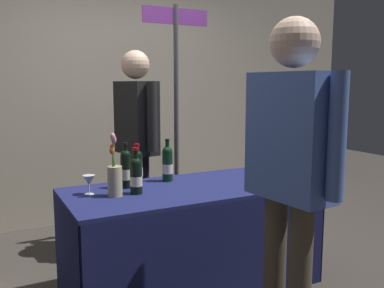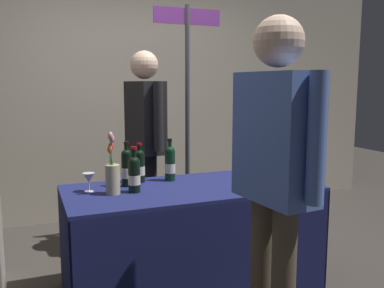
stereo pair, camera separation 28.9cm
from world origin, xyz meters
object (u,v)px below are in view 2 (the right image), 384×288
Objects in this scene: tasting_table at (192,216)px; vendor_presenter at (145,132)px; wine_glass_near_vendor at (89,178)px; booth_signpost at (187,97)px; flower_vase at (112,175)px; taster_foreground_right at (275,161)px; featured_wine_bottle at (170,163)px; display_bottle_0 at (140,165)px.

vendor_presenter reaches higher than tasting_table.
booth_signpost is at bearing 39.64° from wine_glass_near_vendor.
taster_foreground_right is (0.61, -0.95, 0.21)m from flower_vase.
booth_signpost reaches higher than flower_vase.
taster_foreground_right is (0.17, -1.75, 0.03)m from vendor_presenter.
featured_wine_bottle reaches higher than wine_glass_near_vendor.
tasting_table is 1.02× the size of vendor_presenter.
featured_wine_bottle is at bearing -8.27° from display_bottle_0.
display_bottle_0 reaches higher than wine_glass_near_vendor.
tasting_table is at bearing -69.88° from featured_wine_bottle.
flower_vase reaches higher than featured_wine_bottle.
tasting_table is 0.43m from featured_wine_bottle.
wine_glass_near_vendor is at bearing 138.96° from flower_vase.
vendor_presenter is 1.76m from taster_foreground_right.
flower_vase is at bearing -132.64° from booth_signpost.
taster_foreground_right is (0.06, -0.95, 0.56)m from tasting_table.
wine_glass_near_vendor is (-0.69, 0.12, 0.31)m from tasting_table.
flower_vase is 0.93m from vendor_presenter.
vendor_presenter is at bearing -0.06° from taster_foreground_right.
booth_signpost reaches higher than display_bottle_0.
booth_signpost is at bearing 60.21° from featured_wine_bottle.
featured_wine_bottle reaches higher than tasting_table.
taster_foreground_right reaches higher than wine_glass_near_vendor.
booth_signpost reaches higher than featured_wine_bottle.
flower_vase is at bearing -133.52° from display_bottle_0.
display_bottle_0 reaches higher than tasting_table.
vendor_presenter is 0.80× the size of booth_signpost.
taster_foreground_right is 1.96m from booth_signpost.
flower_vase is 0.19× the size of booth_signpost.
booth_signpost reaches higher than tasting_table.
taster_foreground_right is at bearing -83.03° from featured_wine_bottle.
featured_wine_bottle is at bearing -6.47° from vendor_presenter.
tasting_table is 6.07× the size of display_bottle_0.
flower_vase is 1.40m from booth_signpost.
vendor_presenter is 0.56m from booth_signpost.
display_bottle_0 is at bearing 139.47° from tasting_table.
booth_signpost is at bearing -14.01° from taster_foreground_right.
tasting_table is 1.31m from booth_signpost.
taster_foreground_right is at bearing -54.84° from wine_glass_near_vendor.
flower_vase reaches higher than tasting_table.
taster_foreground_right is at bearing -3.61° from vendor_presenter.
featured_wine_bottle is 0.60m from vendor_presenter.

